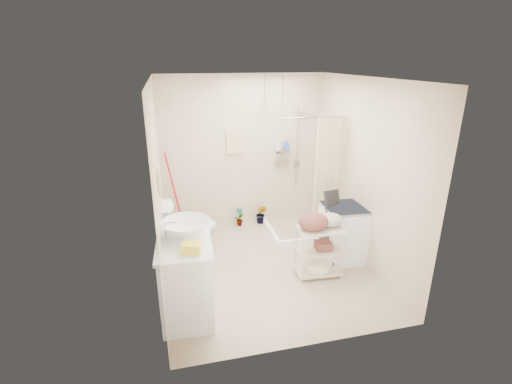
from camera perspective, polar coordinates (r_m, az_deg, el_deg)
The scene contains 23 objects.
floor at distance 5.45m, azimuth 1.69°, elevation -11.38°, with size 3.20×3.20×0.00m, color #BCAA8D.
ceiling at distance 4.66m, azimuth 2.02°, elevation 17.10°, with size 2.80×3.20×0.04m, color silver.
wall_back at distance 6.39m, azimuth -1.98°, elevation 6.10°, with size 2.80×0.04×2.60m, color beige.
wall_front at distance 3.49m, azimuth 8.84°, elevation -6.31°, with size 2.80×0.04×2.60m, color beige.
wall_left at distance 4.74m, azimuth -14.72°, elevation 0.42°, with size 0.04×3.20×2.60m, color beige.
wall_right at distance 5.42m, azimuth 16.27°, elevation 2.75°, with size 0.04×3.20×2.60m, color beige.
vanity at distance 4.46m, azimuth -10.67°, elevation -12.38°, with size 0.60×1.07×0.94m, color white.
sink at distance 4.23m, azimuth -10.72°, elevation -5.56°, with size 0.55×0.55×0.19m, color white.
counter_basket at distance 3.91m, azimuth -9.85°, elevation -8.43°, with size 0.19×0.15×0.11m, color #FAEE3F.
floor_basket at distance 4.43m, azimuth -9.19°, elevation -18.90°, with size 0.26×0.20×0.14m, color yellow.
toilet at distance 5.68m, azimuth -10.28°, elevation -5.46°, with size 0.47×0.83×0.85m, color white.
mop at distance 6.32m, azimuth -12.83°, elevation -0.15°, with size 0.14×0.14×1.42m, color red, non-canonical shape.
potted_plant_a at distance 6.59m, azimuth -2.59°, elevation -3.79°, with size 0.19×0.13×0.35m, color brown.
potted_plant_b at distance 6.69m, azimuth 0.82°, elevation -3.41°, with size 0.20×0.16×0.36m, color brown.
hanging_towel at distance 6.30m, azimuth -3.31°, elevation 7.74°, with size 0.28×0.03×0.42m, color beige.
towel_ring at distance 4.49m, azimuth -14.66°, elevation 1.66°, with size 0.04×0.22×0.34m, color #D6C084, non-canonical shape.
tp_holder at distance 5.00m, azimuth -13.68°, elevation -5.63°, with size 0.08×0.12×0.14m, color white, non-canonical shape.
shower at distance 6.18m, azimuth 6.86°, elevation 3.06°, with size 1.10×1.10×2.10m, color white, non-canonical shape.
shampoo_bottle_a at distance 6.43m, azimuth 3.42°, elevation 7.44°, with size 0.09×0.09×0.24m, color silver.
shampoo_bottle_b at distance 6.48m, azimuth 4.71°, elevation 7.25°, with size 0.08×0.08×0.18m, color #3A4DB9.
washing_machine at distance 5.61m, azimuth 13.16°, elevation -6.14°, with size 0.57×0.58×0.83m, color white.
laundry_rack at distance 5.14m, azimuth 9.73°, elevation -8.33°, with size 0.61×0.36×0.84m, color beige, non-canonical shape.
ironing_board at distance 5.47m, azimuth 12.04°, elevation -5.19°, with size 0.31×0.09×1.10m, color black, non-canonical shape.
Camera 1 is at (-1.25, -4.48, 2.83)m, focal length 26.00 mm.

